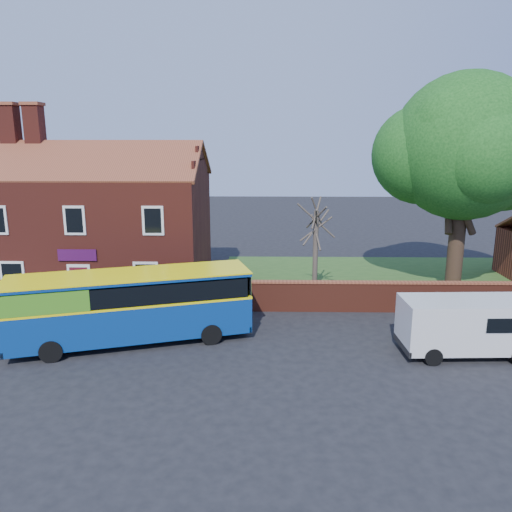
{
  "coord_description": "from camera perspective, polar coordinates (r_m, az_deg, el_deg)",
  "views": [
    {
      "loc": [
        2.69,
        -17.36,
        8.59
      ],
      "look_at": [
        2.27,
        5.0,
        3.36
      ],
      "focal_mm": 35.0,
      "sensor_mm": 36.0,
      "label": 1
    }
  ],
  "objects": [
    {
      "name": "boundary_wall",
      "position": [
        27.58,
        23.06,
        -4.32
      ],
      "size": [
        22.0,
        0.38,
        1.6
      ],
      "color": "maroon",
      "rests_on": "ground"
    },
    {
      "name": "van_near",
      "position": [
        22.12,
        23.07,
        -7.17
      ],
      "size": [
        5.39,
        2.38,
        2.33
      ],
      "rotation": [
        0.0,
        0.0,
        0.04
      ],
      "color": "silver",
      "rests_on": "ground"
    },
    {
      "name": "bus",
      "position": [
        22.09,
        -14.9,
        -5.36
      ],
      "size": [
        10.39,
        5.39,
        3.07
      ],
      "rotation": [
        0.0,
        0.0,
        0.3
      ],
      "color": "navy",
      "rests_on": "ground"
    },
    {
      "name": "large_tree",
      "position": [
        29.88,
        22.78,
        10.96
      ],
      "size": [
        9.98,
        7.89,
        12.17
      ],
      "color": "black",
      "rests_on": "ground"
    },
    {
      "name": "shop_building",
      "position": [
        30.89,
        -17.28,
        2.91
      ],
      "size": [
        12.3,
        8.13,
        10.5
      ],
      "color": "maroon",
      "rests_on": "ground"
    },
    {
      "name": "grass_strip",
      "position": [
        33.19,
        19.16,
        -2.56
      ],
      "size": [
        26.0,
        12.0,
        0.04
      ],
      "primitive_type": "cube",
      "color": "#426B28",
      "rests_on": "ground"
    },
    {
      "name": "bare_tree",
      "position": [
        26.98,
        6.81,
        0.58
      ],
      "size": [
        2.02,
        2.4,
        5.38
      ],
      "color": "#4C4238",
      "rests_on": "ground"
    },
    {
      "name": "ground",
      "position": [
        19.56,
        -7.11,
        -13.01
      ],
      "size": [
        120.0,
        120.0,
        0.0
      ],
      "primitive_type": "plane",
      "color": "black",
      "rests_on": "ground"
    },
    {
      "name": "pavement",
      "position": [
        26.48,
        -20.58,
        -6.52
      ],
      "size": [
        18.0,
        3.5,
        0.12
      ],
      "primitive_type": "cube",
      "color": "gray",
      "rests_on": "ground"
    },
    {
      "name": "kerb",
      "position": [
        24.96,
        -22.05,
        -7.82
      ],
      "size": [
        18.0,
        0.15,
        0.14
      ],
      "primitive_type": "cube",
      "color": "slate",
      "rests_on": "ground"
    }
  ]
}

